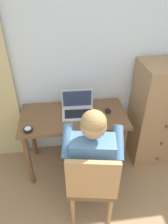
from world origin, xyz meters
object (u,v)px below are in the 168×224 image
object	(u,v)px
dresser	(158,114)
computer_mouse	(108,111)
person_seated	(92,152)
laptop	(78,108)
chair	(92,182)
desk	(74,124)
desk_clock	(28,130)

from	to	relation	value
dresser	computer_mouse	size ratio (longest dim) A/B	12.50
person_seated	laptop	world-z (taller)	person_seated
chair	desk	bearing A→B (deg)	98.42
desk	computer_mouse	bearing A→B (deg)	2.19
desk	chair	size ratio (longest dim) A/B	1.27
dresser	person_seated	world-z (taller)	dresser
desk	laptop	bearing A→B (deg)	40.31
chair	laptop	xyz separation A→B (m)	(-0.05, 0.72, 0.30)
desk	desk_clock	bearing A→B (deg)	-155.73
chair	laptop	world-z (taller)	laptop
person_seated	desk_clock	xyz separation A→B (m)	(-0.58, 0.29, 0.08)
person_seated	dresser	bearing A→B (deg)	33.29
chair	computer_mouse	distance (m)	0.79
dresser	laptop	world-z (taller)	dresser
person_seated	chair	bearing A→B (deg)	-98.55
desk_clock	computer_mouse	bearing A→B (deg)	14.80
computer_mouse	laptop	bearing A→B (deg)	171.83
laptop	desk_clock	xyz separation A→B (m)	(-0.51, -0.25, -0.04)
dresser	computer_mouse	bearing A→B (deg)	-174.93
dresser	laptop	xyz separation A→B (m)	(-0.94, -0.03, 0.17)
chair	computer_mouse	bearing A→B (deg)	68.39
computer_mouse	desk_clock	xyz separation A→B (m)	(-0.83, -0.22, -0.00)
desk	chair	distance (m)	0.70
desk	desk_clock	xyz separation A→B (m)	(-0.45, -0.20, 0.14)
desk	computer_mouse	size ratio (longest dim) A/B	11.31
person_seated	laptop	xyz separation A→B (m)	(-0.08, 0.54, 0.12)
person_seated	computer_mouse	xyz separation A→B (m)	(0.25, 0.51, 0.08)
chair	person_seated	size ratio (longest dim) A/B	0.74
desk	laptop	size ratio (longest dim) A/B	3.26
person_seated	desk_clock	bearing A→B (deg)	153.26
chair	computer_mouse	xyz separation A→B (m)	(0.27, 0.69, 0.26)
dresser	chair	bearing A→B (deg)	-139.97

